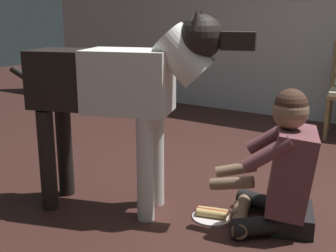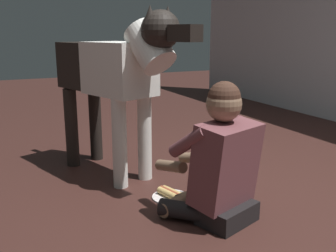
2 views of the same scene
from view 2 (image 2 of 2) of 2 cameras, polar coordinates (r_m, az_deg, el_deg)
name	(u,v)px [view 2 (image 2 of 2)]	position (r m, az deg, el deg)	size (l,w,h in m)	color
ground_plane	(229,203)	(2.71, 9.06, -11.19)	(16.05, 16.05, 0.00)	#3A1F1A
person_sitting_on_floor	(219,164)	(2.37, 7.50, -5.63)	(0.69, 0.60, 0.86)	black
large_dog	(114,73)	(3.00, -7.99, 7.77)	(1.54, 0.68, 1.30)	silver
hot_dog_on_plate	(170,195)	(2.75, 0.36, -10.10)	(0.26, 0.26, 0.06)	silver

